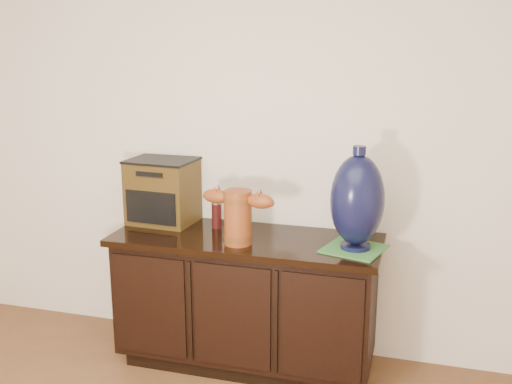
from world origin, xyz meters
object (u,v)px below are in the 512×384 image
(tv_radio, at_px, (163,191))
(spray_can, at_px, (217,214))
(sideboard, at_px, (246,299))
(lamp_base, at_px, (357,201))
(terracotta_vessel, at_px, (238,214))

(tv_radio, relative_size, spray_can, 2.39)
(sideboard, bearing_deg, tv_radio, 166.32)
(sideboard, relative_size, lamp_base, 2.77)
(tv_radio, height_order, spray_can, tv_radio)
(tv_radio, distance_m, spray_can, 0.35)
(sideboard, height_order, tv_radio, tv_radio)
(terracotta_vessel, relative_size, lamp_base, 0.78)
(tv_radio, bearing_deg, spray_can, 0.29)
(terracotta_vessel, bearing_deg, tv_radio, 162.58)
(tv_radio, xyz_separation_m, spray_can, (0.34, -0.02, -0.11))
(sideboard, relative_size, tv_radio, 3.74)
(tv_radio, relative_size, lamp_base, 0.74)
(terracotta_vessel, bearing_deg, lamp_base, 14.96)
(terracotta_vessel, distance_m, lamp_base, 0.61)
(terracotta_vessel, xyz_separation_m, tv_radio, (-0.54, 0.25, 0.02))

